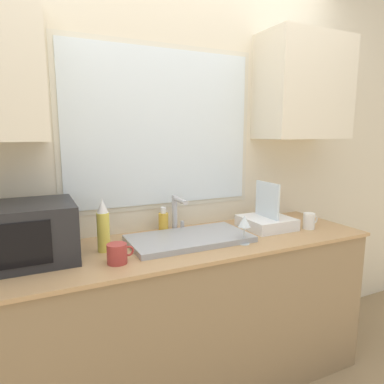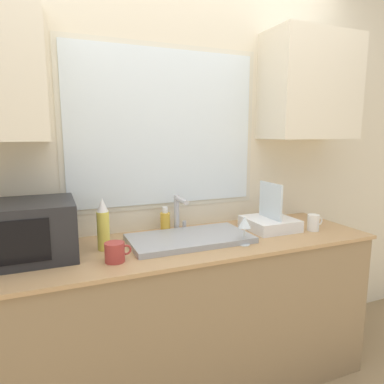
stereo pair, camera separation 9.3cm
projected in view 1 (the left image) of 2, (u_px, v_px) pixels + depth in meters
The scene contains 11 objects.
countertop at pixel (184, 317), 1.94m from camera, with size 2.16×0.64×0.88m.
wall_back at pixel (163, 145), 2.04m from camera, with size 6.00×0.38×2.60m.
sink_basin at pixel (189, 238), 1.88m from camera, with size 0.66×0.35×0.03m.
faucet at pixel (177, 211), 2.02m from camera, with size 0.08×0.18×0.22m.
microwave at pixel (22, 233), 1.57m from camera, with size 0.46×0.38×0.27m.
dish_rack at pixel (266, 221), 2.13m from camera, with size 0.29×0.29×0.29m.
spray_bottle at pixel (103, 226), 1.70m from camera, with size 0.06×0.06×0.27m.
soap_bottle at pixel (163, 222), 2.03m from camera, with size 0.06×0.06×0.16m.
mug_near_sink at pixel (117, 254), 1.56m from camera, with size 0.12×0.09×0.09m.
wine_glass at pixel (244, 223), 1.82m from camera, with size 0.07×0.07×0.16m.
mug_by_rack at pixel (309, 221), 2.12m from camera, with size 0.11×0.07×0.10m.
Camera 1 is at (-0.73, -1.33, 1.47)m, focal length 32.00 mm.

